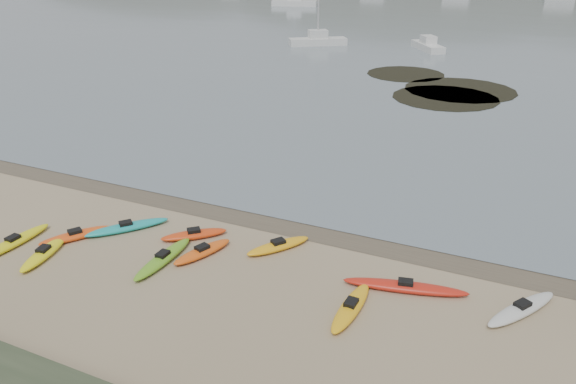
% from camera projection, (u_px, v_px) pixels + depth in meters
% --- Properties ---
extents(ground, '(600.00, 600.00, 0.00)m').
position_uv_depth(ground, '(288.00, 221.00, 26.49)').
color(ground, tan).
rests_on(ground, ground).
extents(wet_sand, '(60.00, 60.00, 0.00)m').
position_uv_depth(wet_sand, '(285.00, 224.00, 26.24)').
color(wet_sand, brown).
rests_on(wet_sand, ground).
extents(kayaks, '(21.96, 7.87, 0.34)m').
position_uv_depth(kayaks, '(211.00, 258.00, 23.03)').
color(kayaks, red).
rests_on(kayaks, ground).
extents(kelp_mats, '(14.77, 16.19, 0.04)m').
position_uv_depth(kelp_mats, '(440.00, 88.00, 50.68)').
color(kelp_mats, black).
rests_on(kelp_mats, water).
extents(moored_boats, '(86.55, 62.47, 1.30)m').
position_uv_depth(moored_boats, '(465.00, 21.00, 90.53)').
color(moored_boats, silver).
rests_on(moored_boats, ground).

